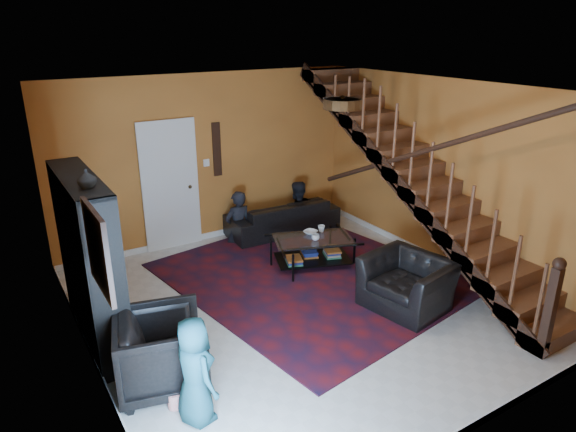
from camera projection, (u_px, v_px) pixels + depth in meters
name	position (u px, v px, depth m)	size (l,w,h in m)	color
floor	(298.00, 305.00, 6.83)	(5.50, 5.50, 0.00)	beige
room	(167.00, 286.00, 7.21)	(5.50, 5.50, 5.50)	#C4732B
staircase	(422.00, 180.00, 7.39)	(0.95, 5.02, 3.18)	brown
bookshelf	(91.00, 264.00, 5.78)	(0.35, 1.80, 2.00)	black
door	(170.00, 188.00, 8.29)	(0.82, 0.05, 2.05)	silver
framed_picture	(98.00, 251.00, 4.23)	(0.04, 0.74, 0.74)	maroon
wall_hanging	(217.00, 149.00, 8.53)	(0.14, 0.03, 0.90)	black
ceiling_fixture	(342.00, 104.00, 5.24)	(0.40, 0.40, 0.10)	#3F2814
rug	(310.00, 276.00, 7.59)	(3.46, 3.96, 0.02)	#4F0E12
sofa	(283.00, 217.00, 9.14)	(1.98, 0.78, 0.58)	black
armchair_left	(162.00, 352.00, 5.17)	(0.86, 0.89, 0.81)	black
armchair_right	(407.00, 283.00, 6.67)	(1.05, 0.91, 0.68)	black
person_adult_a	(238.00, 229.00, 8.77)	(0.49, 0.32, 1.35)	black
person_adult_b	(297.00, 216.00, 9.37)	(0.64, 0.50, 1.32)	black
person_child	(195.00, 371.00, 4.67)	(0.53, 0.34, 1.07)	#174658
coffee_table	(313.00, 250.00, 7.86)	(1.35, 1.06, 0.45)	black
cup_a	(315.00, 237.00, 7.71)	(0.12, 0.12, 0.09)	#999999
cup_b	(321.00, 229.00, 8.03)	(0.11, 0.11, 0.10)	#999999
bowl	(311.00, 232.00, 7.96)	(0.21, 0.21, 0.05)	#999999
vase	(87.00, 178.00, 4.98)	(0.18, 0.18, 0.19)	#999999
popcorn_bucket	(175.00, 400.00, 4.95)	(0.14, 0.14, 0.16)	red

